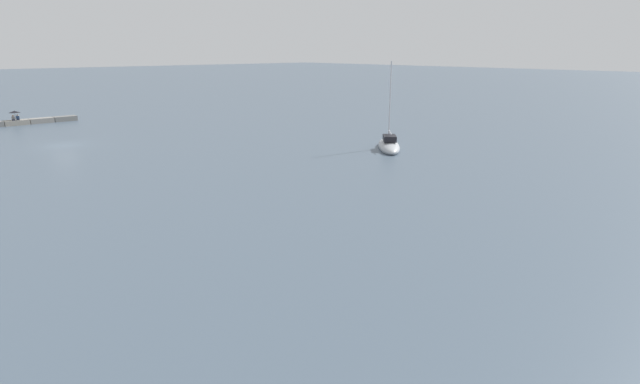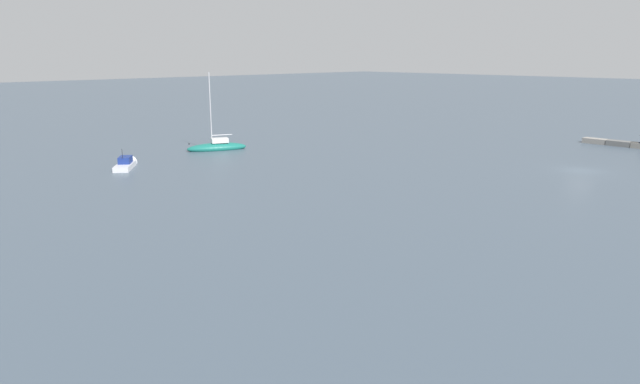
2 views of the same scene
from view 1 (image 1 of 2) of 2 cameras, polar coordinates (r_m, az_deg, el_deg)
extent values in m
plane|color=#475666|center=(60.23, -27.03, 4.71)|extent=(500.00, 500.00, 0.00)
cube|color=slate|center=(81.23, -26.93, 7.44)|extent=(2.99, 1.47, 0.69)
cube|color=gray|center=(80.47, -29.02, 7.10)|extent=(2.99, 1.47, 0.69)
cube|color=gray|center=(79.82, -31.15, 6.75)|extent=(2.99, 1.47, 0.69)
cube|color=#1E2333|center=(79.51, -31.02, 7.05)|extent=(0.43, 0.48, 0.16)
cube|color=navy|center=(79.76, -31.05, 7.20)|extent=(0.43, 0.29, 0.52)
sphere|color=tan|center=(79.72, -31.08, 7.46)|extent=(0.22, 0.22, 0.22)
cube|color=#1E2333|center=(79.29, -31.40, 6.98)|extent=(0.43, 0.48, 0.16)
cube|color=gray|center=(79.54, -31.42, 7.13)|extent=(0.43, 0.29, 0.52)
sphere|color=tan|center=(79.50, -31.46, 7.38)|extent=(0.22, 0.22, 0.22)
cylinder|color=black|center=(79.65, -31.27, 7.35)|extent=(0.02, 0.02, 1.05)
cone|color=black|center=(79.58, -31.33, 7.78)|extent=(1.39, 1.39, 0.24)
sphere|color=black|center=(79.57, -31.34, 7.88)|extent=(0.05, 0.05, 0.05)
ellipsoid|color=#ADB2B7|center=(52.37, 7.81, 5.15)|extent=(6.58, 6.65, 1.25)
cube|color=black|center=(51.85, 7.89, 6.06)|extent=(2.32, 2.33, 0.57)
cylinder|color=silver|center=(52.30, 7.94, 10.18)|extent=(0.12, 0.12, 7.86)
cylinder|color=silver|center=(51.42, 7.95, 6.72)|extent=(1.85, 1.88, 0.09)
sphere|color=black|center=(55.53, 7.51, 6.48)|extent=(0.17, 0.17, 0.17)
camera|label=2|loc=(37.99, 52.88, 12.66)|focal=31.88mm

